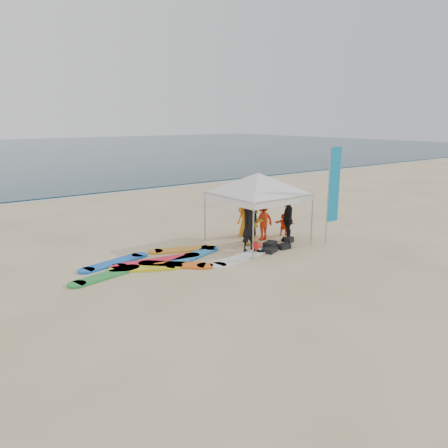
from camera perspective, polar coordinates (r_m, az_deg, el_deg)
The scene contains 13 objects.
ground at distance 13.46m, azimuth 7.48°, elevation -6.93°, with size 120.00×120.00×0.00m, color beige.
shoreline_foam at distance 28.96m, azimuth -18.46°, elevation 3.58°, with size 160.00×1.20×0.01m, color silver.
person_black_a at distance 15.72m, azimuth 3.37°, elevation -0.08°, with size 0.72×0.47×1.96m, color black.
person_yellow at distance 16.60m, azimuth 4.03°, elevation 0.07°, with size 0.80×0.62×1.64m, color gold.
person_orange_a at distance 17.26m, azimuth 5.07°, elevation 0.47°, with size 1.02×0.59×1.58m, color red.
person_black_b at distance 17.24m, azimuth 8.34°, elevation 0.61°, with size 1.01×0.42×1.72m, color black.
person_orange_b at distance 17.83m, azimuth 2.86°, elevation 1.24°, with size 0.86×0.56×1.76m, color orange.
person_seated at distance 18.12m, azimuth 7.82°, elevation -0.03°, with size 0.86×0.27×0.92m, color #FA4516.
canopy_tent at distance 16.51m, azimuth 4.51°, elevation 6.64°, with size 4.12×4.12×3.11m.
feather_flag at distance 16.98m, azimuth 14.11°, elevation 4.84°, with size 0.63×0.04×3.78m.
marker_pennant at distance 14.88m, azimuth 4.57°, elevation -2.83°, with size 0.28×0.28×0.64m.
gear_pile at distance 16.35m, azimuth 6.81°, elevation -2.82°, with size 2.01×0.98×0.22m.
surfboard_spread at distance 14.79m, azimuth -7.52°, elevation -4.87°, with size 6.51×3.10×0.07m.
Camera 1 is at (-8.87, -8.97, 4.69)m, focal length 35.00 mm.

